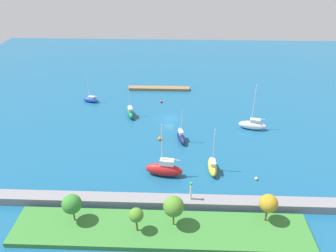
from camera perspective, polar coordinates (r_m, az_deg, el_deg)
name	(u,v)px	position (r m, az deg, el deg)	size (l,w,h in m)	color
water	(169,118)	(86.68, 0.17, 1.38)	(160.00, 160.00, 0.00)	#19567F
pier_dock	(159,88)	(103.79, -1.61, 6.61)	(19.39, 2.36, 0.87)	olive
breakwater	(163,201)	(59.35, -0.96, -13.11)	(61.82, 2.57, 1.59)	gray
shoreline_park	(161,230)	(55.21, -1.31, -17.79)	(48.05, 8.06, 0.86)	#387A33
harbor_beacon	(191,189)	(57.37, 4.04, -11.04)	(0.56, 0.56, 3.73)	silver
park_tree_midwest	(174,207)	(52.68, 1.00, -13.96)	(3.35, 3.35, 5.58)	brown
park_tree_mideast	(136,215)	(52.49, -5.62, -15.34)	(2.32, 2.32, 4.44)	brown
park_tree_center	(269,203)	(55.85, 17.26, -12.86)	(2.99, 2.99, 5.22)	brown
park_tree_west	(72,204)	(55.82, -16.56, -13.02)	(3.21, 3.21, 5.13)	brown
sailboat_navy_far_north	(181,137)	(76.37, 2.33, -1.97)	(2.82, 5.63, 8.48)	#141E4C
sailboat_blue_far_south	(91,99)	(97.94, -13.41, 4.57)	(5.22, 2.75, 9.40)	#2347B2
sailboat_yellow_inner_mooring	(212,166)	(67.22, 7.81, -7.03)	(1.82, 5.96, 9.79)	yellow
sailboat_green_near_pier	(130,112)	(87.77, -6.66, 2.43)	(3.27, 6.23, 8.99)	#19724C
sailboat_red_lone_north	(164,169)	(65.36, -0.66, -7.56)	(7.75, 3.15, 11.79)	red
sailboat_white_off_beacon	(253,125)	(83.80, 14.64, 0.22)	(7.09, 3.38, 11.96)	white
mooring_buoy_red	(161,102)	(95.17, -1.19, 4.31)	(0.66, 0.66, 0.66)	red
mooring_buoy_orange	(160,139)	(76.95, -1.45, -2.23)	(0.88, 0.88, 0.88)	orange
mooring_buoy_white	(256,179)	(67.25, 15.23, -8.89)	(0.66, 0.66, 0.66)	white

